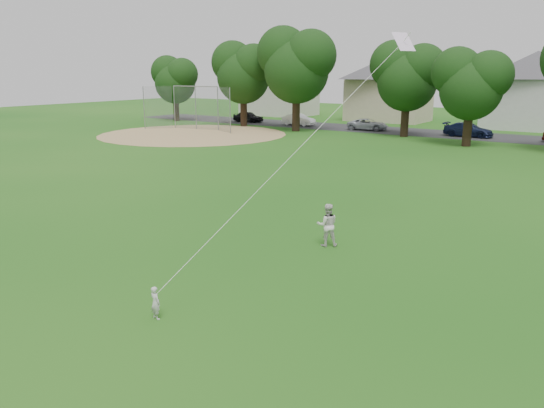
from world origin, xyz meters
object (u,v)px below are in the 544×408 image
Objects in this scene: toddler at (155,303)px; older_boy at (327,225)px; baseball_backstop at (193,108)px; kite at (301,146)px.

older_boy reaches higher than toddler.
toddler is at bearing -48.63° from baseball_backstop.
baseball_backstop is at bearing -77.03° from older_boy.
baseball_backstop is at bearing 137.20° from kite.
kite is at bearing -42.80° from baseball_backstop.
kite reaches higher than baseball_backstop.
toddler is 6.21m from kite.
older_boy is at bearing 96.51° from kite.
kite is 1.23× the size of baseball_backstop.
kite is (0.26, -2.26, 3.03)m from older_boy.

